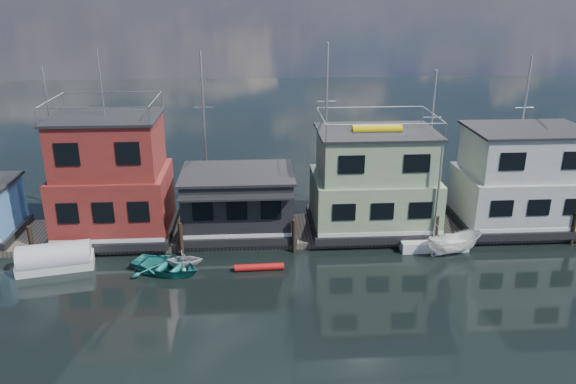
{
  "coord_description": "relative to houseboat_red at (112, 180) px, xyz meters",
  "views": [
    {
      "loc": [
        0.65,
        -22.56,
        15.78
      ],
      "look_at": [
        2.79,
        12.0,
        3.0
      ],
      "focal_mm": 35.0,
      "sensor_mm": 36.0,
      "label": 1
    }
  ],
  "objects": [
    {
      "name": "day_sailer",
      "position": [
        20.36,
        -2.88,
        -3.7
      ],
      "size": [
        4.28,
        1.48,
        6.72
      ],
      "rotation": [
        0.0,
        0.0,
        0.02
      ],
      "color": "white",
      "rests_on": "ground"
    },
    {
      "name": "dinghy_teal",
      "position": [
        3.87,
        -5.02,
        -3.67
      ],
      "size": [
        5.04,
        4.44,
        0.87
      ],
      "primitive_type": "imported",
      "rotation": [
        0.0,
        0.0,
        1.15
      ],
      "color": "teal",
      "rests_on": "ground"
    },
    {
      "name": "houseboat_green",
      "position": [
        17.0,
        0.0,
        -0.55
      ],
      "size": [
        8.4,
        5.9,
        7.03
      ],
      "color": "black",
      "rests_on": "dock"
    },
    {
      "name": "dinghy_white",
      "position": [
        4.84,
        -4.57,
        -3.52
      ],
      "size": [
        2.24,
        1.94,
        1.17
      ],
      "primitive_type": "imported",
      "rotation": [
        0.0,
        0.0,
        1.56
      ],
      "color": "beige",
      "rests_on": "ground"
    },
    {
      "name": "pilings",
      "position": [
        8.17,
        -2.8,
        -3.0
      ],
      "size": [
        42.28,
        0.28,
        2.2
      ],
      "color": "#2D2116",
      "rests_on": "ground"
    },
    {
      "name": "tarp_runabout",
      "position": [
        -2.72,
        -4.15,
        -3.46
      ],
      "size": [
        4.52,
        2.53,
        1.73
      ],
      "rotation": [
        0.0,
        0.0,
        0.21
      ],
      "color": "silver",
      "rests_on": "ground"
    },
    {
      "name": "red_kayak",
      "position": [
        9.28,
        -5.11,
        -3.89
      ],
      "size": [
        2.9,
        0.52,
        0.42
      ],
      "primitive_type": "cylinder",
      "rotation": [
        0.0,
        1.57,
        0.03
      ],
      "color": "red",
      "rests_on": "ground"
    },
    {
      "name": "houseboat_white",
      "position": [
        27.0,
        0.0,
        -0.57
      ],
      "size": [
        8.4,
        5.9,
        6.66
      ],
      "color": "black",
      "rests_on": "dock"
    },
    {
      "name": "motorboat",
      "position": [
        21.41,
        -3.69,
        -3.4
      ],
      "size": [
        3.87,
        2.14,
        1.41
      ],
      "primitive_type": "imported",
      "rotation": [
        0.0,
        0.0,
        1.79
      ],
      "color": "white",
      "rests_on": "ground"
    },
    {
      "name": "background_masts",
      "position": [
        13.26,
        6.0,
        1.45
      ],
      "size": [
        36.4,
        0.16,
        12.0
      ],
      "color": "silver",
      "rests_on": "ground"
    },
    {
      "name": "dock",
      "position": [
        8.5,
        0.0,
        -3.9
      ],
      "size": [
        48.0,
        5.0,
        0.4
      ],
      "primitive_type": "cube",
      "color": "#595147",
      "rests_on": "ground"
    },
    {
      "name": "houseboat_red",
      "position": [
        0.0,
        0.0,
        0.0
      ],
      "size": [
        7.4,
        5.9,
        11.86
      ],
      "color": "black",
      "rests_on": "dock"
    },
    {
      "name": "ground",
      "position": [
        8.5,
        -12.0,
        -4.1
      ],
      "size": [
        160.0,
        160.0,
        0.0
      ],
      "primitive_type": "plane",
      "color": "black",
      "rests_on": "ground"
    },
    {
      "name": "houseboat_dark",
      "position": [
        8.0,
        -0.02,
        -1.69
      ],
      "size": [
        7.4,
        6.1,
        4.06
      ],
      "color": "black",
      "rests_on": "dock"
    }
  ]
}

